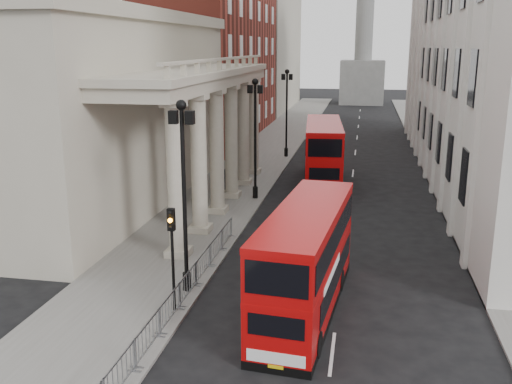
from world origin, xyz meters
TOP-DOWN VIEW (x-y plane):
  - ground at (0.00, 0.00)m, footprint 260.00×260.00m
  - sidewalk_west at (-3.00, 30.00)m, footprint 6.00×140.00m
  - sidewalk_east at (13.50, 30.00)m, footprint 3.00×140.00m
  - kerb at (-0.05, 30.00)m, footprint 0.20×140.00m
  - portico_building at (-10.50, 18.00)m, footprint 9.00×28.00m
  - brick_building at (-10.50, 48.00)m, footprint 9.00×32.00m
  - west_building_far at (-10.50, 80.00)m, footprint 9.00×30.00m
  - east_building at (16.00, 32.00)m, footprint 8.00×55.00m
  - monument_column at (6.00, 92.00)m, footprint 8.00×8.00m
  - lamp_post_south at (-0.60, 4.00)m, footprint 1.05×0.44m
  - lamp_post_mid at (-0.60, 20.00)m, footprint 1.05×0.44m
  - lamp_post_north at (-0.60, 36.00)m, footprint 1.05×0.44m
  - traffic_light at (-0.50, 1.98)m, footprint 0.28×0.33m
  - crowd_barriers at (-0.35, 2.23)m, footprint 0.50×18.75m
  - bus_near at (4.70, 3.22)m, footprint 3.32×10.19m
  - bus_far at (3.69, 25.99)m, footprint 3.64×11.29m
  - pedestrian_a at (-2.36, 12.08)m, footprint 0.58×0.38m
  - pedestrian_b at (-4.40, 19.36)m, footprint 0.89×0.71m
  - pedestrian_c at (-2.99, 21.14)m, footprint 1.00×0.80m

SIDE VIEW (x-z plane):
  - ground at x=0.00m, z-range 0.00..0.00m
  - sidewalk_west at x=-3.00m, z-range 0.00..0.12m
  - sidewalk_east at x=13.50m, z-range 0.00..0.12m
  - kerb at x=-0.05m, z-range 0.00..0.14m
  - crowd_barriers at x=-0.35m, z-range 0.12..1.22m
  - pedestrian_a at x=-2.36m, z-range 0.12..1.71m
  - pedestrian_b at x=-4.40m, z-range 0.12..1.87m
  - pedestrian_c at x=-2.99m, z-range 0.12..1.90m
  - bus_near at x=4.70m, z-range 0.10..4.42m
  - bus_far at x=3.69m, z-range 0.11..4.90m
  - traffic_light at x=-0.50m, z-range 0.96..5.26m
  - lamp_post_south at x=-0.60m, z-range 0.75..9.07m
  - lamp_post_mid at x=-0.60m, z-range 0.75..9.07m
  - lamp_post_north at x=-0.60m, z-range 0.75..9.07m
  - portico_building at x=-10.50m, z-range 0.00..12.00m
  - west_building_far at x=-10.50m, z-range 0.00..20.00m
  - brick_building at x=-10.50m, z-range 0.00..22.00m
  - east_building at x=16.00m, z-range 0.00..25.00m
  - monument_column at x=6.00m, z-range -11.12..43.08m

